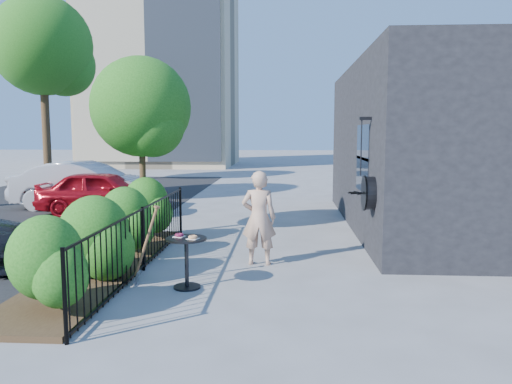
# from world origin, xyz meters

# --- Properties ---
(ground) EXTENTS (120.00, 120.00, 0.00)m
(ground) POSITION_xyz_m (0.00, 0.00, 0.00)
(ground) COLOR gray
(ground) RESTS_ON ground
(shop_building) EXTENTS (6.22, 9.00, 4.00)m
(shop_building) POSITION_xyz_m (5.50, 4.50, 2.00)
(shop_building) COLOR black
(shop_building) RESTS_ON ground
(fence) EXTENTS (0.05, 6.05, 1.10)m
(fence) POSITION_xyz_m (-1.50, 0.00, 0.56)
(fence) COLOR black
(fence) RESTS_ON ground
(planting_bed) EXTENTS (1.30, 6.00, 0.08)m
(planting_bed) POSITION_xyz_m (-2.20, 0.00, 0.04)
(planting_bed) COLOR #382616
(planting_bed) RESTS_ON ground
(shrubs) EXTENTS (1.10, 5.60, 1.24)m
(shrubs) POSITION_xyz_m (-2.10, 0.10, 0.70)
(shrubs) COLOR #1A5713
(shrubs) RESTS_ON ground
(patio_tree) EXTENTS (2.20, 2.20, 3.94)m
(patio_tree) POSITION_xyz_m (-2.24, 2.76, 2.76)
(patio_tree) COLOR #3F2B19
(patio_tree) RESTS_ON ground
(street_tree_far) EXTENTS (4.40, 4.40, 8.28)m
(street_tree_far) POSITION_xyz_m (-9.94, 13.96, 5.92)
(street_tree_far) COLOR #3F2B19
(street_tree_far) RESTS_ON ground
(cafe_table) EXTENTS (0.61, 0.61, 0.82)m
(cafe_table) POSITION_xyz_m (-0.57, -0.91, 0.53)
(cafe_table) COLOR black
(cafe_table) RESTS_ON ground
(woman) EXTENTS (0.61, 0.41, 1.68)m
(woman) POSITION_xyz_m (0.43, 0.53, 0.84)
(woman) COLOR tan
(woman) RESTS_ON ground
(shovel) EXTENTS (0.43, 0.16, 1.27)m
(shovel) POSITION_xyz_m (-1.25, -0.77, 0.56)
(shovel) COLOR brown
(shovel) RESTS_ON ground
(car_red) EXTENTS (3.71, 1.50, 1.27)m
(car_red) POSITION_xyz_m (-4.31, 5.73, 0.63)
(car_red) COLOR #A20D18
(car_red) RESTS_ON ground
(car_silver) EXTENTS (4.48, 1.72, 1.46)m
(car_silver) POSITION_xyz_m (-5.21, 6.72, 0.73)
(car_silver) COLOR #A4A4A9
(car_silver) RESTS_ON ground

